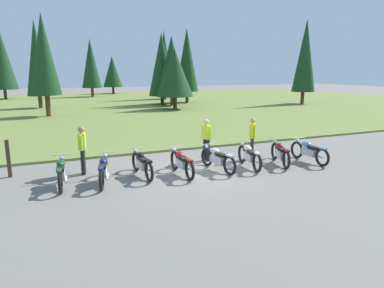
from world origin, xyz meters
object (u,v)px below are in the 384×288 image
object	(u,v)px
motorcycle_british_green	(61,172)
motorcycle_black	(142,164)
rider_checking_bike	(82,147)
motorcycle_sky_blue	(309,151)
motorcycle_maroon	(280,153)
trail_marker_post	(8,159)
rider_near_row_end	(252,136)
motorcycle_cream	(249,156)
rider_with_back_turned	(206,137)
motorcycle_red	(182,162)
motorcycle_silver	(218,158)
motorcycle_navy	(104,170)

from	to	relation	value
motorcycle_british_green	motorcycle_black	world-z (taller)	same
rider_checking_bike	motorcycle_sky_blue	bearing A→B (deg)	-11.96
motorcycle_maroon	motorcycle_sky_blue	distance (m)	1.24
motorcycle_british_green	trail_marker_post	size ratio (longest dim) A/B	1.65
rider_checking_bike	rider_near_row_end	distance (m)	6.52
motorcycle_black	motorcycle_maroon	size ratio (longest dim) A/B	1.04
motorcycle_cream	motorcycle_sky_blue	bearing A→B (deg)	-6.23
motorcycle_black	trail_marker_post	bearing A→B (deg)	158.30
motorcycle_maroon	motorcycle_sky_blue	size ratio (longest dim) A/B	0.96
motorcycle_sky_blue	rider_with_back_turned	distance (m)	4.03
motorcycle_red	motorcycle_silver	bearing A→B (deg)	-0.03
motorcycle_cream	motorcycle_sky_blue	distance (m)	2.57
rider_with_back_turned	motorcycle_british_green	bearing A→B (deg)	-169.19
motorcycle_cream	rider_near_row_end	world-z (taller)	rider_near_row_end
motorcycle_navy	motorcycle_black	world-z (taller)	same
motorcycle_red	rider_near_row_end	xyz separation A→B (m)	(3.42, 0.94, 0.51)
motorcycle_british_green	motorcycle_red	size ratio (longest dim) A/B	1.00
motorcycle_black	motorcycle_sky_blue	xyz separation A→B (m)	(6.49, -0.74, 0.00)
motorcycle_navy	trail_marker_post	bearing A→B (deg)	145.73
motorcycle_navy	motorcycle_silver	bearing A→B (deg)	-1.65
rider_with_back_turned	rider_near_row_end	bearing A→B (deg)	-13.67
rider_checking_bike	rider_with_back_turned	size ratio (longest dim) A/B	1.00
rider_with_back_turned	motorcycle_cream	bearing A→B (deg)	-54.34
motorcycle_navy	motorcycle_maroon	distance (m)	6.59
motorcycle_red	rider_near_row_end	world-z (taller)	rider_near_row_end
rider_near_row_end	trail_marker_post	world-z (taller)	rider_near_row_end
motorcycle_navy	motorcycle_sky_blue	bearing A→B (deg)	-3.44
motorcycle_british_green	motorcycle_navy	size ratio (longest dim) A/B	1.02
motorcycle_silver	motorcycle_british_green	bearing A→B (deg)	176.20
motorcycle_sky_blue	motorcycle_maroon	bearing A→B (deg)	170.97
motorcycle_navy	rider_near_row_end	size ratio (longest dim) A/B	1.23
motorcycle_maroon	rider_near_row_end	bearing A→B (deg)	116.79
rider_checking_bike	motorcycle_cream	bearing A→B (deg)	-14.44
motorcycle_cream	rider_with_back_turned	xyz separation A→B (m)	(-1.05, 1.46, 0.51)
motorcycle_british_green	motorcycle_black	size ratio (longest dim) A/B	1.00
motorcycle_red	trail_marker_post	distance (m)	5.78
rider_near_row_end	trail_marker_post	size ratio (longest dim) A/B	1.31
rider_with_back_turned	motorcycle_red	bearing A→B (deg)	-139.01
motorcycle_navy	motorcycle_black	size ratio (longest dim) A/B	0.98
motorcycle_black	rider_checking_bike	xyz separation A→B (m)	(-1.80, 1.02, 0.51)
rider_with_back_turned	motorcycle_navy	bearing A→B (deg)	-163.15
motorcycle_navy	trail_marker_post	distance (m)	3.39
motorcycle_cream	motorcycle_sky_blue	size ratio (longest dim) A/B	0.99
motorcycle_navy	motorcycle_sky_blue	size ratio (longest dim) A/B	0.98
motorcycle_british_green	motorcycle_red	bearing A→B (deg)	-5.14
motorcycle_british_green	rider_near_row_end	world-z (taller)	rider_near_row_end
motorcycle_maroon	trail_marker_post	bearing A→B (deg)	166.91
trail_marker_post	motorcycle_red	bearing A→B (deg)	-20.49
motorcycle_navy	rider_near_row_end	world-z (taller)	rider_near_row_end
motorcycle_navy	rider_near_row_end	distance (m)	6.11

